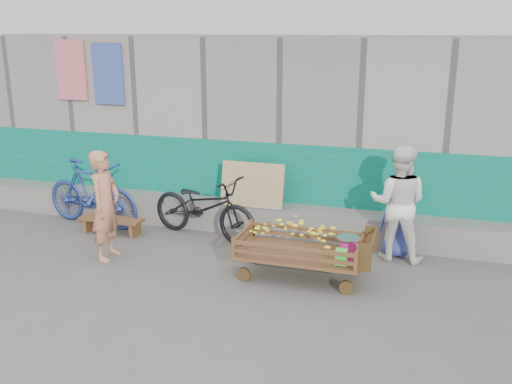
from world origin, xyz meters
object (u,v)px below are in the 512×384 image
(banana_cart, at_px, (297,241))
(bicycle_dark, at_px, (204,207))
(bicycle_blue, at_px, (92,193))
(woman, at_px, (398,203))
(bench, at_px, (111,222))
(vendor_man, at_px, (105,205))
(child, at_px, (397,223))

(banana_cart, bearing_deg, bicycle_dark, 148.82)
(bicycle_dark, height_order, bicycle_blue, bicycle_blue)
(woman, relative_size, bicycle_blue, 0.90)
(bench, bearing_deg, vendor_man, -61.64)
(bicycle_dark, bearing_deg, child, -72.49)
(bench, xyz_separation_m, vendor_man, (0.48, -0.89, 0.59))
(banana_cart, bearing_deg, woman, 41.43)
(bench, height_order, vendor_man, vendor_man)
(bench, distance_m, woman, 4.41)
(banana_cart, distance_m, woman, 1.60)
(vendor_man, xyz_separation_m, child, (3.87, 1.26, -0.28))
(banana_cart, height_order, bench, banana_cart)
(banana_cart, xyz_separation_m, woman, (1.17, 1.04, 0.32))
(woman, xyz_separation_m, bicycle_blue, (-4.84, -0.00, -0.27))
(child, xyz_separation_m, bicycle_blue, (-4.84, -0.11, 0.05))
(bicycle_blue, bearing_deg, banana_cart, -96.12)
(bench, bearing_deg, banana_cart, -13.61)
(bicycle_blue, bearing_deg, woman, -80.36)
(bench, xyz_separation_m, bicycle_blue, (-0.49, 0.26, 0.36))
(banana_cart, xyz_separation_m, child, (1.17, 1.14, -0.00))
(woman, relative_size, bicycle_dark, 0.87)
(vendor_man, bearing_deg, banana_cart, -89.47)
(vendor_man, bearing_deg, bicycle_blue, 38.05)
(bench, relative_size, woman, 0.63)
(vendor_man, bearing_deg, woman, -75.39)
(bicycle_dark, distance_m, bicycle_blue, 1.96)
(vendor_man, height_order, child, vendor_man)
(banana_cart, xyz_separation_m, vendor_man, (-2.70, -0.12, 0.27))
(bench, height_order, child, child)
(bench, bearing_deg, bicycle_dark, 10.08)
(woman, xyz_separation_m, bicycle_dark, (-2.88, -0.00, -0.32))
(vendor_man, distance_m, child, 4.08)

